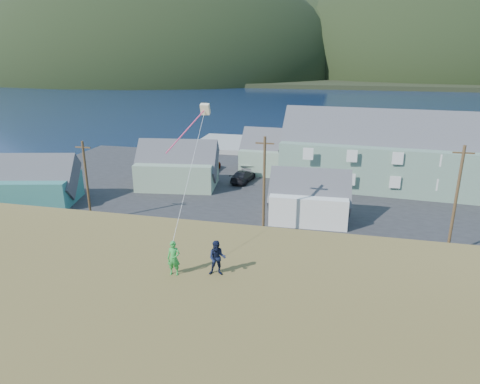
% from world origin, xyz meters
% --- Properties ---
extents(ground, '(900.00, 900.00, 0.00)m').
position_xyz_m(ground, '(0.00, 0.00, 0.00)').
color(ground, '#0A1638').
rests_on(ground, ground).
extents(grass_strip, '(110.00, 8.00, 0.10)m').
position_xyz_m(grass_strip, '(0.00, -2.00, 0.05)').
color(grass_strip, '#4C3D19').
rests_on(grass_strip, ground).
extents(waterfront_lot, '(72.00, 36.00, 0.12)m').
position_xyz_m(waterfront_lot, '(0.00, 17.00, 0.06)').
color(waterfront_lot, '#28282B').
rests_on(waterfront_lot, ground).
extents(wharf, '(26.00, 14.00, 0.90)m').
position_xyz_m(wharf, '(-6.00, 40.00, 0.45)').
color(wharf, gray).
rests_on(wharf, ground).
extents(far_shore, '(900.00, 320.00, 2.00)m').
position_xyz_m(far_shore, '(0.00, 330.00, 1.00)').
color(far_shore, black).
rests_on(far_shore, ground).
extents(far_hills, '(760.00, 265.00, 143.00)m').
position_xyz_m(far_hills, '(35.59, 279.38, 2.00)').
color(far_hills, black).
rests_on(far_hills, ground).
extents(lodge, '(33.77, 11.57, 11.68)m').
position_xyz_m(lodge, '(15.74, 20.47, 4.50)').
color(lodge, slate).
rests_on(lodge, waterfront_lot).
extents(shed_teal, '(9.75, 7.83, 6.79)m').
position_xyz_m(shed_teal, '(-26.28, 5.32, 2.53)').
color(shed_teal, '#327475').
rests_on(shed_teal, waterfront_lot).
extents(shed_palegreen_near, '(10.65, 7.48, 7.23)m').
position_xyz_m(shed_palegreen_near, '(-13.24, 14.64, 2.72)').
color(shed_palegreen_near, gray).
rests_on(shed_palegreen_near, waterfront_lot).
extents(shed_white, '(8.13, 5.56, 6.37)m').
position_xyz_m(shed_white, '(3.68, 7.09, 2.45)').
color(shed_white, silver).
rests_on(shed_white, waterfront_lot).
extents(shed_palegreen_far, '(11.57, 7.02, 7.58)m').
position_xyz_m(shed_palegreen_far, '(-1.45, 24.08, 2.89)').
color(shed_palegreen_far, gray).
rests_on(shed_palegreen_far, waterfront_lot).
extents(utility_poles, '(33.28, 0.24, 9.37)m').
position_xyz_m(utility_poles, '(0.12, 1.50, 4.62)').
color(utility_poles, '#47331E').
rests_on(utility_poles, waterfront_lot).
extents(parked_cars, '(25.14, 11.61, 1.56)m').
position_xyz_m(parked_cars, '(-9.89, 21.48, 0.87)').
color(parked_cars, black).
rests_on(parked_cars, waterfront_lot).
extents(kite_flyer_green, '(0.59, 0.42, 1.52)m').
position_xyz_m(kite_flyer_green, '(-0.37, -18.61, 7.96)').
color(kite_flyer_green, green).
rests_on(kite_flyer_green, hillside).
extents(kite_flyer_navy, '(0.84, 0.70, 1.55)m').
position_xyz_m(kite_flyer_navy, '(1.43, -18.21, 7.98)').
color(kite_flyer_navy, '#131934').
rests_on(kite_flyer_navy, hillside).
extents(kite_rig, '(0.86, 3.08, 7.45)m').
position_xyz_m(kite_rig, '(-0.72, -13.16, 13.30)').
color(kite_rig, beige).
rests_on(kite_rig, ground).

